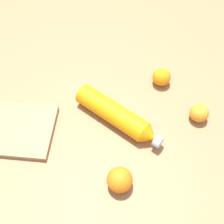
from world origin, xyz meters
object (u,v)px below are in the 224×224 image
object	(u,v)px
water_bottle	(118,116)
orange_1	(162,77)
orange_0	(120,180)
cutting_board	(6,128)
orange_2	(199,113)

from	to	relation	value
water_bottle	orange_1	size ratio (longest dim) A/B	4.29
orange_1	orange_0	bearing A→B (deg)	55.24
orange_1	cutting_board	world-z (taller)	orange_1
water_bottle	orange_2	xyz separation A→B (m)	(-0.25, 0.05, -0.00)
water_bottle	orange_0	world-z (taller)	orange_0
orange_0	orange_1	bearing A→B (deg)	-124.76
water_bottle	orange_2	world-z (taller)	water_bottle
water_bottle	cutting_board	distance (m)	0.35
water_bottle	cutting_board	world-z (taller)	water_bottle
orange_2	cutting_board	world-z (taller)	orange_2
orange_0	orange_1	world-z (taller)	orange_0
orange_0	orange_1	size ratio (longest dim) A/B	1.15
water_bottle	cutting_board	size ratio (longest dim) A/B	0.91
water_bottle	orange_1	xyz separation A→B (m)	(-0.18, -0.12, -0.00)
orange_0	orange_2	bearing A→B (deg)	-151.67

